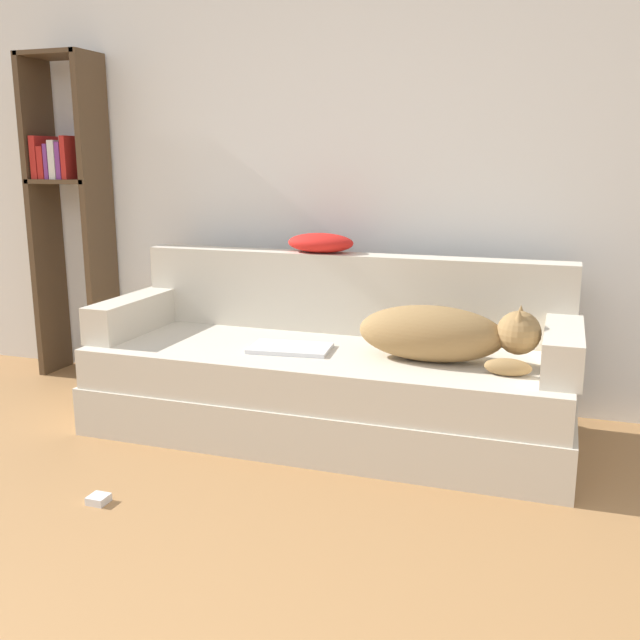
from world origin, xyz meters
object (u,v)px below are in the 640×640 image
at_px(dog, 444,334).
at_px(bookshelf, 68,199).
at_px(throw_pillow, 321,243).
at_px(couch, 327,392).
at_px(power_adapter, 99,499).
at_px(laptop, 290,348).

height_order(dog, bookshelf, bookshelf).
height_order(throw_pillow, bookshelf, bookshelf).
height_order(couch, power_adapter, couch).
distance_m(dog, power_adapter, 1.49).
xyz_separation_m(bookshelf, power_adapter, (1.10, -1.36, -0.99)).
bearing_deg(power_adapter, laptop, 63.23).
distance_m(laptop, bookshelf, 1.72).
xyz_separation_m(dog, power_adapter, (-1.10, -0.87, -0.51)).
distance_m(couch, dog, 0.62).
bearing_deg(throw_pillow, laptop, -89.48).
xyz_separation_m(laptop, power_adapter, (-0.43, -0.84, -0.39)).
height_order(bookshelf, power_adapter, bookshelf).
relative_size(dog, throw_pillow, 2.27).
bearing_deg(dog, bookshelf, 167.47).
distance_m(couch, throw_pillow, 0.74).
relative_size(bookshelf, power_adapter, 25.88).
bearing_deg(throw_pillow, power_adapter, -108.40).
relative_size(dog, power_adapter, 10.80).
bearing_deg(bookshelf, laptop, -18.68).
xyz_separation_m(couch, dog, (0.53, -0.05, 0.32)).
height_order(couch, laptop, laptop).
height_order(laptop, throw_pillow, throw_pillow).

